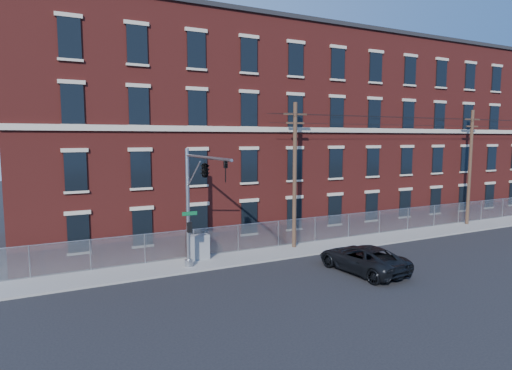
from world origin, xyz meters
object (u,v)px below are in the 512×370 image
object	(u,v)px
pickup_truck	(362,258)
utility_cabinet	(199,247)
utility_pole_near	(295,173)
traffic_signal_mast	(201,182)

from	to	relation	value
pickup_truck	utility_cabinet	xyz separation A→B (m)	(-7.74, 6.32, 0.11)
utility_cabinet	utility_pole_near	bearing A→B (deg)	-0.38
utility_pole_near	pickup_truck	world-z (taller)	utility_pole_near
utility_pole_near	pickup_truck	bearing A→B (deg)	-82.85
traffic_signal_mast	utility_cabinet	distance (m)	5.79
pickup_truck	utility_cabinet	distance (m)	9.99
utility_pole_near	pickup_truck	xyz separation A→B (m)	(0.78, -6.24, -4.56)
traffic_signal_mast	utility_cabinet	world-z (taller)	traffic_signal_mast
utility_cabinet	pickup_truck	bearing A→B (deg)	-38.94
pickup_truck	utility_pole_near	bearing A→B (deg)	-88.02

